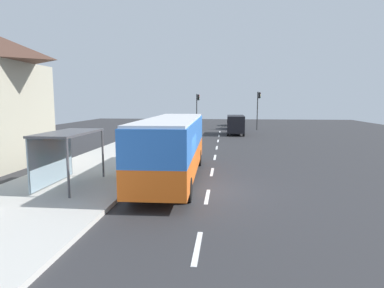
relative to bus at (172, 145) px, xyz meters
The scene contains 20 objects.
ground_plane 12.37m from the bus, 81.95° to the left, with size 56.00×92.00×0.04m, color #2D2D30.
sidewalk_platform 5.01m from the bus, behind, with size 6.20×30.00×0.18m, color beige.
lane_stripe_seg_0 8.34m from the bus, 76.04° to the right, with size 0.16×2.20×0.01m, color silver.
lane_stripe_seg_1 3.95m from the bus, 55.86° to the right, with size 0.16×2.20×0.01m, color silver.
lane_stripe_seg_2 3.41m from the bus, 47.03° to the left, with size 0.16×2.20×0.01m, color silver.
lane_stripe_seg_3 7.60m from the bus, 74.56° to the left, with size 0.16×2.20×0.01m, color silver.
lane_stripe_seg_4 12.40m from the bus, 80.79° to the left, with size 0.16×2.20×0.01m, color silver.
lane_stripe_seg_5 17.32m from the bus, 83.46° to the left, with size 0.16×2.20×0.01m, color silver.
lane_stripe_seg_6 22.27m from the bus, 84.93° to the left, with size 0.16×2.20×0.01m, color silver.
lane_stripe_seg_7 27.24m from the bus, 85.86° to the left, with size 0.16×2.20×0.01m, color silver.
bus is the anchor object (origin of this frame).
white_van 24.20m from the bus, 80.69° to the left, with size 2.06×5.22×2.30m.
sedan_near 32.14m from the bus, 82.82° to the left, with size 2.01×4.48×1.52m.
sedan_far 38.92m from the bus, 84.08° to the left, with size 1.88×4.42×1.52m.
recycling_bin_yellow 2.77m from the bus, behind, with size 0.52×0.52×0.95m, color yellow.
recycling_bin_red 2.79m from the bus, behind, with size 0.52×0.52×0.95m, color red.
recycling_bin_green 2.97m from the bus, 156.04° to the left, with size 0.52×0.52×0.95m, color green.
traffic_light_near_side 31.62m from the bus, 76.80° to the left, with size 0.49×0.28×5.33m.
traffic_light_far_side 31.61m from the bus, 92.52° to the left, with size 0.49×0.28×5.06m.
bus_shelter 5.26m from the bus, 153.56° to the right, with size 1.80×4.00×2.50m.
Camera 1 is at (0.99, -14.80, 4.07)m, focal length 31.11 mm.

